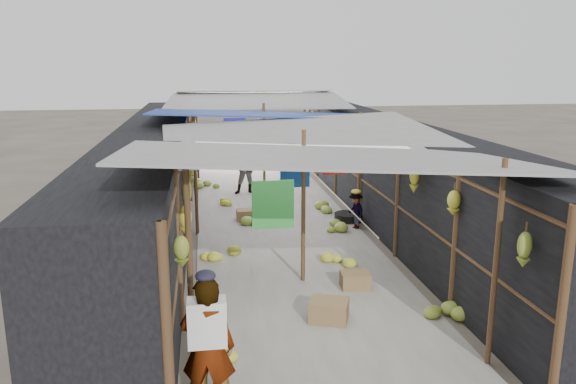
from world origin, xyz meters
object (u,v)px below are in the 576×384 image
vendor_seated (356,211)px  vendor_elderly (208,347)px  black_basin (348,217)px  shopper_blue (248,167)px  crate_near (329,311)px

vendor_seated → vendor_elderly: bearing=-42.3°
vendor_elderly → vendor_seated: bearing=-108.1°
vendor_elderly → black_basin: bearing=-106.0°
shopper_blue → black_basin: bearing=-54.4°
vendor_elderly → shopper_blue: shopper_blue is taller
crate_near → shopper_blue: size_ratio=0.34×
shopper_blue → vendor_elderly: bearing=-95.3°
black_basin → vendor_elderly: size_ratio=0.42×
crate_near → vendor_seated: (1.59, 4.40, 0.26)m
vendor_elderly → shopper_blue: 10.17m
crate_near → black_basin: (1.59, 5.03, -0.06)m
black_basin → shopper_blue: (-2.11, 3.12, 0.69)m
vendor_elderly → shopper_blue: bearing=-87.4°
crate_near → black_basin: 5.28m
crate_near → shopper_blue: (-0.51, 8.15, 0.63)m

